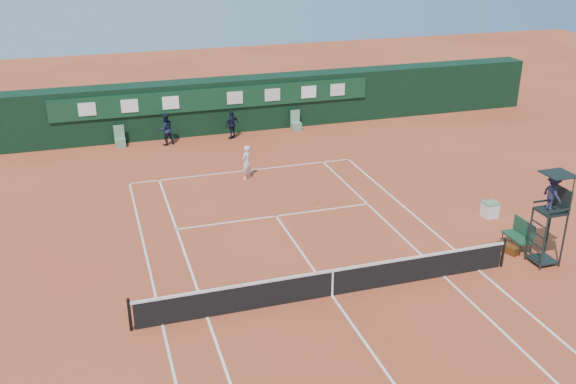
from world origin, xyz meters
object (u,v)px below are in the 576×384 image
object	(u,v)px
tennis_net	(332,282)
umpire_chair	(552,200)
player_bench	(520,233)
player	(246,162)
cooler	(490,209)

from	to	relation	value
tennis_net	umpire_chair	xyz separation A→B (m)	(7.92, -0.23, 1.95)
umpire_chair	player_bench	size ratio (longest dim) A/B	2.85
player_bench	tennis_net	bearing A→B (deg)	-172.50
umpire_chair	player	xyz separation A→B (m)	(-8.03, 11.12, -1.64)
cooler	player	world-z (taller)	player
player_bench	umpire_chair	bearing A→B (deg)	-86.87
tennis_net	player_bench	bearing A→B (deg)	7.50
player	umpire_chair	bearing A→B (deg)	81.16
tennis_net	player_bench	world-z (taller)	same
tennis_net	player	distance (m)	10.90
player	player_bench	bearing A→B (deg)	84.25
tennis_net	player_bench	xyz separation A→B (m)	(7.85, 1.03, 0.09)
player	cooler	bearing A→B (deg)	95.18
tennis_net	cooler	world-z (taller)	tennis_net
tennis_net	umpire_chair	size ratio (longest dim) A/B	3.77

